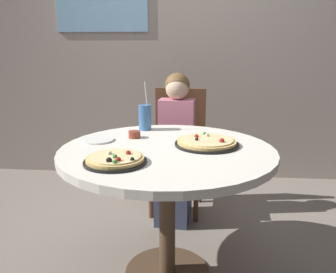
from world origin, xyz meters
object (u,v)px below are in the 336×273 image
pizza_cheese (207,142)px  soda_cup (145,117)px  sauce_bowl (135,134)px  pizza_veggie (115,160)px  diner_child (175,155)px  chair_wooden (179,143)px  plate_small (98,140)px  dining_table (167,168)px

pizza_cheese → soda_cup: 0.51m
pizza_cheese → sauce_bowl: size_ratio=4.92×
pizza_cheese → pizza_veggie: bearing=-141.4°
pizza_cheese → sauce_bowl: pizza_cheese is taller
diner_child → soda_cup: size_ratio=3.51×
diner_child → pizza_veggie: 1.04m
chair_wooden → sauce_bowl: 0.78m
pizza_cheese → plate_small: pizza_cheese is taller
dining_table → chair_wooden: (0.01, 0.91, -0.11)m
soda_cup → pizza_cheese: bearing=-40.5°
dining_table → pizza_veggie: bearing=-129.2°
diner_child → pizza_veggie: size_ratio=3.75×
plate_small → pizza_cheese: bearing=-3.5°
chair_wooden → pizza_cheese: size_ratio=2.76×
diner_child → sauce_bowl: size_ratio=15.46×
pizza_cheese → soda_cup: size_ratio=1.12×
diner_child → soda_cup: diner_child is taller
chair_wooden → soda_cup: (-0.19, -0.50, 0.30)m
dining_table → chair_wooden: bearing=89.5°
plate_small → chair_wooden: bearing=62.7°
diner_child → plate_small: diner_child is taller
soda_cup → chair_wooden: bearing=69.7°
pizza_veggie → sauce_bowl: bearing=89.5°
pizza_cheese → sauce_bowl: (-0.42, 0.12, 0.00)m
dining_table → sauce_bowl: size_ratio=16.07×
pizza_veggie → pizza_cheese: size_ratio=0.84×
dining_table → diner_child: 0.74m
chair_wooden → pizza_cheese: chair_wooden is taller
chair_wooden → diner_child: diner_child is taller
soda_cup → sauce_bowl: soda_cup is taller
plate_small → dining_table: bearing=-15.5°
pizza_cheese → plate_small: 0.61m
pizza_veggie → soda_cup: 0.67m
diner_child → soda_cup: 0.50m
chair_wooden → pizza_veggie: bearing=-100.7°
diner_child → dining_table: bearing=-89.5°
sauce_bowl → pizza_cheese: bearing=-16.3°
dining_table → pizza_cheese: 0.25m
pizza_cheese → diner_child: bearing=108.2°
pizza_cheese → dining_table: bearing=-160.3°
soda_cup → diner_child: bearing=61.7°
soda_cup → sauce_bowl: size_ratio=4.40×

